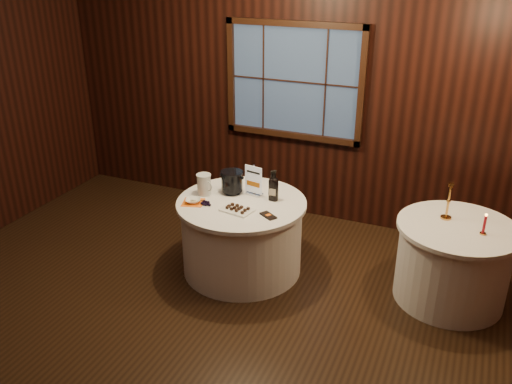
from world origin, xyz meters
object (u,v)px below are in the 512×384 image
at_px(port_bottle_left, 272,187).
at_px(cracker_bowl, 193,201).
at_px(main_table, 242,236).
at_px(grape_bunch, 206,203).
at_px(port_bottle_right, 275,188).
at_px(glass_pitcher, 204,184).
at_px(brass_candlestick, 448,206).
at_px(chocolate_box, 268,216).
at_px(red_candle, 484,226).
at_px(ice_bucket, 232,182).
at_px(sign_stand, 254,185).
at_px(chocolate_plate, 237,209).
at_px(side_table, 452,262).

distance_m(port_bottle_left, cracker_bowl, 0.78).
bearing_deg(main_table, grape_bunch, -144.47).
relative_size(port_bottle_left, port_bottle_right, 0.97).
relative_size(main_table, glass_pitcher, 5.97).
bearing_deg(grape_bunch, brass_candlestick, 15.72).
relative_size(chocolate_box, red_candle, 0.85).
relative_size(main_table, port_bottle_left, 4.19).
height_order(ice_bucket, glass_pitcher, ice_bucket).
bearing_deg(cracker_bowl, port_bottle_left, 27.99).
relative_size(sign_stand, chocolate_box, 1.88).
bearing_deg(brass_candlestick, chocolate_plate, -161.38).
height_order(main_table, chocolate_plate, chocolate_plate).
distance_m(main_table, port_bottle_right, 0.61).
relative_size(port_bottle_left, cracker_bowl, 2.08).
bearing_deg(side_table, main_table, -171.47).
distance_m(side_table, grape_bunch, 2.37).
bearing_deg(grape_bunch, sign_stand, 49.72).
xyz_separation_m(port_bottle_left, glass_pitcher, (-0.67, -0.15, -0.02)).
xyz_separation_m(glass_pitcher, brass_candlestick, (2.29, 0.40, 0.02)).
distance_m(chocolate_box, glass_pitcher, 0.81).
bearing_deg(chocolate_box, brass_candlestick, 54.71).
xyz_separation_m(port_bottle_right, cracker_bowl, (-0.71, -0.36, -0.12)).
distance_m(side_table, port_bottle_left, 1.82).
height_order(glass_pitcher, brass_candlestick, brass_candlestick).
distance_m(grape_bunch, brass_candlestick, 2.25).
xyz_separation_m(grape_bunch, glass_pitcher, (-0.13, 0.21, 0.09)).
height_order(glass_pitcher, red_candle, glass_pitcher).
height_order(grape_bunch, glass_pitcher, glass_pitcher).
relative_size(main_table, brass_candlestick, 3.66).
height_order(main_table, chocolate_box, chocolate_box).
xyz_separation_m(side_table, sign_stand, (-1.95, -0.11, 0.49)).
bearing_deg(side_table, port_bottle_left, -175.14).
xyz_separation_m(chocolate_box, cracker_bowl, (-0.78, -0.01, 0.01)).
xyz_separation_m(chocolate_box, glass_pitcher, (-0.78, 0.20, 0.10)).
bearing_deg(cracker_bowl, side_table, 11.91).
xyz_separation_m(chocolate_plate, grape_bunch, (-0.33, 0.01, 0.00)).
relative_size(cracker_bowl, brass_candlestick, 0.42).
xyz_separation_m(side_table, ice_bucket, (-2.17, -0.15, 0.50)).
distance_m(main_table, red_candle, 2.26).
height_order(port_bottle_right, cracker_bowl, port_bottle_right).
distance_m(main_table, chocolate_box, 0.57).
distance_m(main_table, sign_stand, 0.53).
bearing_deg(side_table, brass_candlestick, 138.86).
xyz_separation_m(main_table, port_bottle_right, (0.29, 0.15, 0.52)).
bearing_deg(ice_bucket, red_candle, 1.72).
xyz_separation_m(ice_bucket, chocolate_plate, (0.22, -0.36, -0.11)).
relative_size(port_bottle_left, red_candle, 1.53).
relative_size(sign_stand, brass_candlestick, 0.92).
bearing_deg(cracker_bowl, brass_candlestick, 15.03).
relative_size(main_table, grape_bunch, 7.08).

